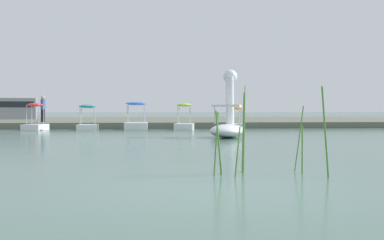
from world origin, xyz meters
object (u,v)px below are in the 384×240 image
parked_van (10,108)px  swan_boat (228,121)px  person_on_path (43,108)px  pedal_boat_teal (88,123)px  pedal_boat_blue (136,121)px  pedal_boat_red (35,123)px  pedal_boat_lime (184,122)px  pedal_boat_orange (236,123)px

parked_van → swan_boat: bearing=-56.6°
person_on_path → pedal_boat_teal: bearing=-51.4°
pedal_boat_blue → person_on_path: (-6.07, 3.93, 0.81)m
pedal_boat_red → pedal_boat_lime: bearing=-1.2°
swan_boat → pedal_boat_teal: size_ratio=1.63×
swan_boat → parked_van: size_ratio=0.64×
pedal_boat_orange → swan_boat: bearing=-103.9°
pedal_boat_teal → pedal_boat_orange: bearing=-0.2°
pedal_boat_lime → pedal_boat_teal: pedal_boat_lime is taller
pedal_boat_orange → person_on_path: bearing=160.6°
pedal_boat_lime → pedal_boat_teal: size_ratio=1.22×
person_on_path → parked_van: size_ratio=0.38×
pedal_boat_lime → person_on_path: bearing=155.4°
pedal_boat_teal → person_on_path: size_ratio=1.04×
pedal_boat_lime → pedal_boat_red: 8.51m
pedal_boat_orange → pedal_boat_blue: (-5.85, 0.26, 0.10)m
person_on_path → parked_van: parked_van is taller
pedal_boat_orange → parked_van: parked_van is taller
pedal_boat_lime → parked_van: bearing=133.1°
pedal_boat_teal → pedal_boat_red: pedal_boat_red is taller
pedal_boat_lime → swan_boat: bearing=-81.9°
pedal_boat_blue → swan_boat: bearing=-64.0°
pedal_boat_lime → pedal_boat_red: (-8.51, 0.18, -0.01)m
person_on_path → pedal_boat_blue: bearing=-32.9°
swan_boat → pedal_boat_blue: bearing=116.0°
pedal_boat_red → parked_van: parked_van is taller
pedal_boat_red → parked_van: (-5.32, 14.62, 0.93)m
swan_boat → pedal_boat_orange: 8.01m
swan_boat → person_on_path: swan_boat is taller
pedal_boat_orange → pedal_boat_lime: 3.05m
pedal_boat_orange → pedal_boat_teal: 8.60m
person_on_path → swan_boat: bearing=-50.1°
pedal_boat_lime → pedal_boat_red: pedal_boat_lime is taller
pedal_boat_orange → parked_van: 22.55m
pedal_boat_teal → pedal_boat_red: bearing=174.5°
pedal_boat_orange → pedal_boat_teal: bearing=179.8°
swan_boat → pedal_boat_blue: size_ratio=1.38×
person_on_path → parked_van: bearing=114.8°
pedal_boat_teal → parked_van: size_ratio=0.39×
swan_boat → person_on_path: (-9.99, 11.96, 0.62)m
pedal_boat_lime → pedal_boat_teal: (-5.55, -0.11, -0.03)m
swan_boat → pedal_boat_teal: 10.26m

